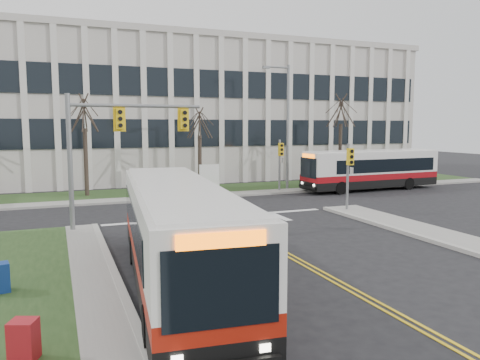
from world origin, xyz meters
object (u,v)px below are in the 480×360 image
streetlight (286,120)px  newspaper_box_blue (0,280)px  bus_main (177,238)px  bus_cross (371,171)px  directory_sign (209,176)px  newspaper_box_red (24,343)px

streetlight → newspaper_box_blue: (-17.53, -16.70, -4.72)m
bus_main → newspaper_box_blue: 5.07m
bus_main → bus_cross: (18.74, 15.67, -0.06)m
directory_sign → bus_main: 20.47m
streetlight → bus_main: bearing=-125.4°
streetlight → directory_sign: streetlight is taller
streetlight → newspaper_box_blue: 24.67m
newspaper_box_blue → directory_sign: bearing=46.2°
bus_cross → newspaper_box_blue: bearing=-60.5°
streetlight → bus_main: (-12.70, -17.87, -3.68)m
streetlight → newspaper_box_red: size_ratio=9.68×
directory_sign → bus_main: bearing=-110.5°
bus_cross → newspaper_box_red: size_ratio=11.48×
bus_main → newspaper_box_red: bearing=-133.9°
directory_sign → newspaper_box_blue: 21.65m
directory_sign → newspaper_box_red: (-11.14, -22.51, -0.70)m
bus_main → newspaper_box_red: size_ratio=11.98×
streetlight → bus_main: size_ratio=0.81×
streetlight → bus_cross: streetlight is taller
directory_sign → bus_cross: 12.09m
directory_sign → newspaper_box_red: 25.12m
streetlight → newspaper_box_red: (-16.67, -21.21, -4.72)m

